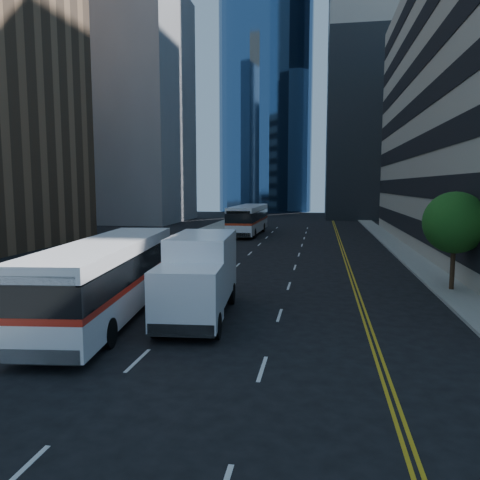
{
  "coord_description": "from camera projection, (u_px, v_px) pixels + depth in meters",
  "views": [
    {
      "loc": [
        2.16,
        -17.59,
        5.54
      ],
      "look_at": [
        -1.85,
        5.6,
        2.8
      ],
      "focal_mm": 35.0,
      "sensor_mm": 36.0,
      "label": 1
    }
  ],
  "objects": [
    {
      "name": "ground",
      "position": [
        262.0,
        329.0,
        18.22
      ],
      "size": [
        160.0,
        160.0,
        0.0
      ],
      "primitive_type": "plane",
      "color": "black",
      "rests_on": "ground"
    },
    {
      "name": "sidewalk_west",
      "position": [
        185.0,
        243.0,
        44.45
      ],
      "size": [
        5.0,
        90.0,
        0.15
      ],
      "primitive_type": "cube",
      "color": "gray",
      "rests_on": "ground"
    },
    {
      "name": "sidewalk_east",
      "position": [
        399.0,
        248.0,
        41.16
      ],
      "size": [
        2.0,
        90.0,
        0.15
      ],
      "primitive_type": "cube",
      "color": "gray",
      "rests_on": "ground"
    },
    {
      "name": "office_tower_north",
      "position": [
        415.0,
        46.0,
        82.18
      ],
      "size": [
        30.0,
        28.0,
        60.0
      ],
      "primitive_type": "cube",
      "color": "gray",
      "rests_on": "ground"
    },
    {
      "name": "glass_tower",
      "position": [
        266.0,
        21.0,
        98.47
      ],
      "size": [
        20.0,
        20.0,
        80.0
      ],
      "primitive_type": "cylinder",
      "color": "#2D4F7A",
      "rests_on": "ground"
    },
    {
      "name": "midrise_west",
      "position": [
        124.0,
        107.0,
        71.82
      ],
      "size": [
        18.0,
        18.0,
        35.0
      ],
      "primitive_type": "cube",
      "color": "gray",
      "rests_on": "ground"
    },
    {
      "name": "street_tree",
      "position": [
        455.0,
        223.0,
        24.11
      ],
      "size": [
        3.2,
        3.2,
        5.1
      ],
      "color": "#332114",
      "rests_on": "sidewalk_east"
    },
    {
      "name": "bus_front",
      "position": [
        108.0,
        276.0,
        19.65
      ],
      "size": [
        4.18,
        12.78,
        3.24
      ],
      "rotation": [
        0.0,
        0.0,
        0.12
      ],
      "color": "white",
      "rests_on": "ground"
    },
    {
      "name": "bus_rear",
      "position": [
        248.0,
        219.0,
        53.17
      ],
      "size": [
        2.92,
        12.73,
        3.28
      ],
      "rotation": [
        0.0,
        0.0,
        -0.01
      ],
      "color": "white",
      "rests_on": "ground"
    },
    {
      "name": "box_truck",
      "position": [
        199.0,
        275.0,
        19.62
      ],
      "size": [
        3.04,
        7.35,
        3.43
      ],
      "rotation": [
        0.0,
        0.0,
        0.08
      ],
      "color": "white",
      "rests_on": "ground"
    }
  ]
}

